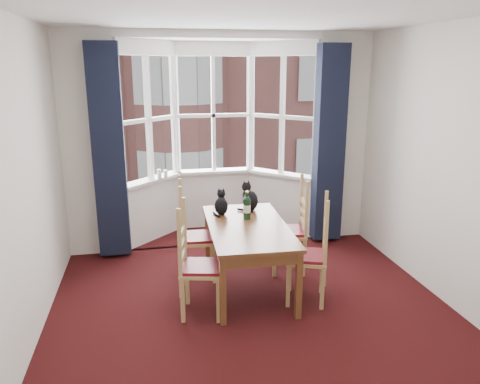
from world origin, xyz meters
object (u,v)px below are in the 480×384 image
object	(u,v)px
candle_short	(166,174)
dining_table	(248,232)
chair_right_far	(295,233)
cat_right	(250,199)
wine_bottle	(247,207)
cat_left	(221,204)
candle_tall	(159,174)
chair_left_far	(190,239)
chair_left_near	(192,269)
chair_right_near	(315,258)

from	to	relation	value
candle_short	dining_table	bearing A→B (deg)	-65.73
chair_right_far	cat_right	size ratio (longest dim) A/B	2.65
dining_table	wine_bottle	distance (m)	0.30
cat_left	cat_right	world-z (taller)	cat_right
cat_right	candle_tall	size ratio (longest dim) A/B	2.69
dining_table	candle_short	bearing A→B (deg)	114.27
chair_left_far	wine_bottle	distance (m)	0.76
chair_left_near	chair_left_far	distance (m)	0.80
chair_left_far	cat_right	distance (m)	0.85
chair_left_far	candle_tall	xyz separation A→B (m)	(-0.28, 1.36, 0.46)
cat_left	chair_right_near	bearing A→B (deg)	-46.12
chair_right_near	cat_right	world-z (taller)	cat_right
cat_left	dining_table	bearing A→B (deg)	-63.92
chair_right_far	candle_tall	xyz separation A→B (m)	(-1.52, 1.38, 0.46)
candle_tall	wine_bottle	bearing A→B (deg)	-58.96
cat_right	candle_tall	world-z (taller)	cat_right
chair_right_near	cat_right	bearing A→B (deg)	116.18
cat_right	candle_short	distance (m)	1.52
cat_left	cat_right	size ratio (longest dim) A/B	0.86
chair_left_near	chair_left_far	bearing A→B (deg)	86.65
dining_table	wine_bottle	size ratio (longest dim) A/B	4.92
chair_left_near	candle_tall	xyz separation A→B (m)	(-0.23, 2.16, 0.46)
dining_table	candle_short	size ratio (longest dim) A/B	14.63
chair_right_far	candle_tall	distance (m)	2.11
chair_left_far	chair_right_far	xyz separation A→B (m)	(1.24, -0.03, 0.00)
cat_left	candle_tall	size ratio (longest dim) A/B	2.31
chair_right_near	chair_right_far	size ratio (longest dim) A/B	1.00
chair_left_near	cat_left	bearing A→B (deg)	64.18
chair_right_far	cat_left	distance (m)	0.94
chair_left_far	cat_right	bearing A→B (deg)	13.98
dining_table	chair_right_near	bearing A→B (deg)	-34.58
chair_right_far	wine_bottle	world-z (taller)	wine_bottle
chair_left_near	cat_right	distance (m)	1.32
wine_bottle	candle_tall	distance (m)	1.76
wine_bottle	candle_tall	size ratio (longest dim) A/B	2.48
cat_right	candle_short	bearing A→B (deg)	127.69
dining_table	chair_left_far	world-z (taller)	chair_left_far
chair_right_far	candle_short	xyz separation A→B (m)	(-1.44, 1.41, 0.45)
chair_right_far	chair_left_near	bearing A→B (deg)	-149.01
chair_right_near	wine_bottle	xyz separation A→B (m)	(-0.58, 0.63, 0.39)
wine_bottle	cat_left	bearing A→B (deg)	136.98
cat_left	candle_short	world-z (taller)	cat_left
chair_right_near	chair_right_far	bearing A→B (deg)	87.86
chair_left_far	cat_right	xyz separation A→B (m)	(0.74, 0.18, 0.38)
chair_left_far	cat_left	distance (m)	0.53
chair_right_near	wine_bottle	world-z (taller)	wine_bottle
chair_right_far	candle_tall	world-z (taller)	candle_tall
chair_left_near	candle_short	world-z (taller)	candle_short
candle_tall	chair_right_near	bearing A→B (deg)	-55.15
dining_table	cat_left	xyz separation A→B (m)	(-0.22, 0.44, 0.19)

